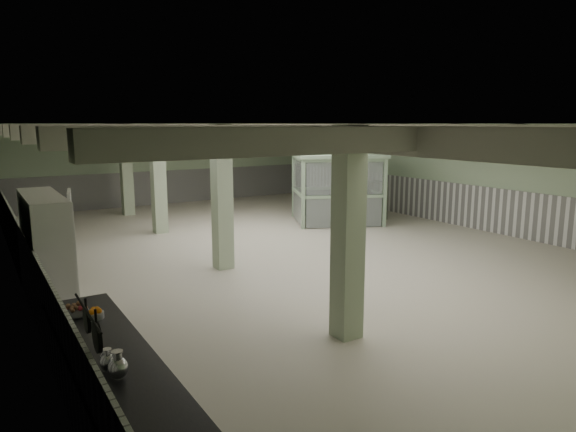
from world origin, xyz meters
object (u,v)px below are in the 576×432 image
walkin_cooler (47,251)px  filing_cabinet (377,200)px  prep_counter (121,405)px  guard_booth (337,175)px

walkin_cooler → filing_cabinet: (11.96, 3.96, -0.47)m
prep_counter → guard_booth: bearing=42.7°
prep_counter → guard_booth: 13.99m
filing_cabinet → guard_booth: bearing=164.9°
prep_counter → filing_cabinet: size_ratio=3.80×
guard_booth → filing_cabinet: guard_booth is taller
guard_booth → walkin_cooler: bearing=-132.6°
walkin_cooler → filing_cabinet: bearing=18.3°
prep_counter → filing_cabinet: filing_cabinet is taller
prep_counter → filing_cabinet: bearing=37.3°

